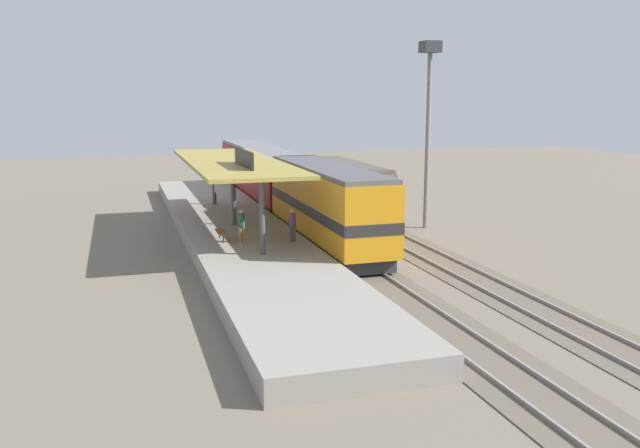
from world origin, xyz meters
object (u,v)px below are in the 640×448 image
light_mast (429,96)px  person_walking (242,224)px  platform_bench (221,232)px  passenger_carriage_single (260,172)px  person_waiting (292,223)px  locomotive (327,205)px  freight_car (346,187)px

light_mast → person_walking: 15.19m
platform_bench → person_walking: size_ratio=0.99×
passenger_carriage_single → person_waiting: 20.07m
locomotive → person_waiting: bearing=-142.4°
person_walking → passenger_carriage_single: bearing=75.4°
platform_bench → person_walking: (0.97, -0.67, 0.51)m
locomotive → passenger_carriage_single: 18.00m
locomotive → passenger_carriage_single: (0.00, 18.00, -0.10)m
passenger_carriage_single → freight_car: 9.25m
platform_bench → passenger_carriage_single: (6.00, 18.61, 0.97)m
locomotive → person_walking: locomotive is taller
passenger_carriage_single → person_waiting: size_ratio=11.70×
platform_bench → light_mast: bearing=16.8°
platform_bench → locomotive: bearing=5.8°
freight_car → light_mast: bearing=-63.5°
person_waiting → light_mast: bearing=28.0°
freight_car → person_walking: 14.82m
passenger_carriage_single → person_walking: size_ratio=11.70×
freight_car → platform_bench: bearing=-135.0°
platform_bench → locomotive: 6.12m
person_waiting → person_walking: same height
freight_car → light_mast: light_mast is taller
passenger_carriage_single → person_walking: (-5.03, -19.28, -0.46)m
platform_bench → person_waiting: size_ratio=0.99×
locomotive → person_waiting: locomotive is taller
locomotive → light_mast: 10.46m
platform_bench → person_walking: bearing=-34.6°
locomotive → passenger_carriage_single: size_ratio=0.72×
platform_bench → passenger_carriage_single: passenger_carriage_single is taller
platform_bench → locomotive: size_ratio=0.12×
locomotive → person_waiting: (-2.48, -1.91, -0.56)m
person_walking → locomotive: bearing=14.3°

